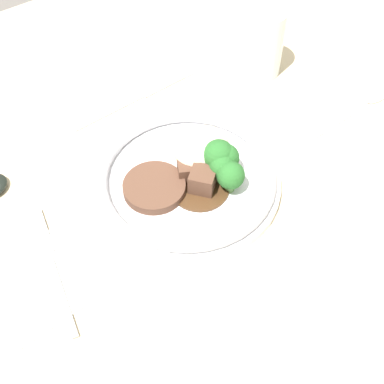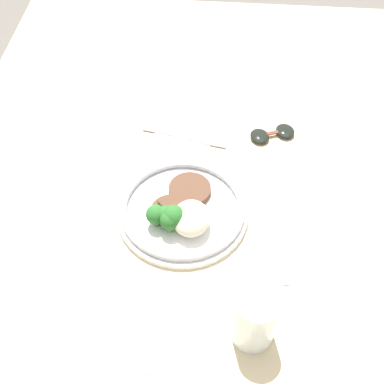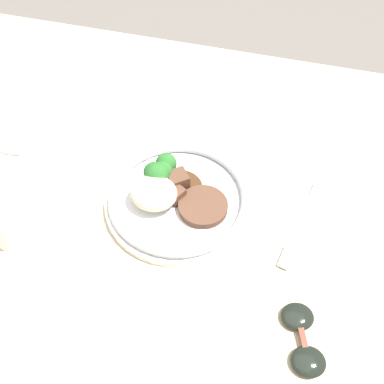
{
  "view_description": "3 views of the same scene",
  "coord_description": "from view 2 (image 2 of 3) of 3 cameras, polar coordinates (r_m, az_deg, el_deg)",
  "views": [
    {
      "loc": [
        -0.28,
        -0.37,
        0.57
      ],
      "look_at": [
        -0.05,
        -0.05,
        0.06
      ],
      "focal_mm": 50.0,
      "sensor_mm": 36.0,
      "label": 1
    },
    {
      "loc": [
        0.55,
        0.05,
        0.8
      ],
      "look_at": [
        -0.05,
        -0.0,
        0.09
      ],
      "focal_mm": 50.0,
      "sensor_mm": 36.0,
      "label": 2
    },
    {
      "loc": [
        -0.16,
        0.33,
        0.53
      ],
      "look_at": [
        -0.06,
        -0.02,
        0.07
      ],
      "focal_mm": 35.0,
      "sensor_mm": 36.0,
      "label": 3
    }
  ],
  "objects": [
    {
      "name": "sunglasses",
      "position": [
        1.11,
        8.58,
        6.18
      ],
      "size": [
        0.07,
        0.1,
        0.01
      ],
      "rotation": [
        0.0,
        0.0,
        0.35
      ],
      "color": "black",
      "rests_on": "dining_table"
    },
    {
      "name": "plate",
      "position": [
        0.95,
        -1.08,
        -2.01
      ],
      "size": [
        0.24,
        0.24,
        0.06
      ],
      "color": "white",
      "rests_on": "dining_table"
    },
    {
      "name": "fork",
      "position": [
        1.09,
        0.09,
        5.71
      ],
      "size": [
        0.05,
        0.18,
        0.0
      ],
      "rotation": [
        0.0,
        0.0,
        1.38
      ],
      "color": "#B7B7BC",
      "rests_on": "napkin"
    },
    {
      "name": "spoon",
      "position": [
        0.82,
        -4.96,
        -19.57
      ],
      "size": [
        0.16,
        0.02,
        0.01
      ],
      "rotation": [
        0.0,
        0.0,
        0.05
      ],
      "color": "#B7B7BC",
      "rests_on": "dining_table"
    },
    {
      "name": "ground_plane",
      "position": [
        0.98,
        -0.1,
        -5.36
      ],
      "size": [
        8.0,
        8.0,
        0.0
      ],
      "primitive_type": "plane",
      "color": "#5B5651"
    },
    {
      "name": "juice_glass",
      "position": [
        0.81,
        6.67,
        -13.49
      ],
      "size": [
        0.06,
        0.06,
        0.1
      ],
      "color": "yellow",
      "rests_on": "dining_table"
    },
    {
      "name": "knife",
      "position": [
        0.95,
        9.56,
        -4.81
      ],
      "size": [
        0.2,
        0.02,
        0.0
      ],
      "rotation": [
        0.0,
        0.0,
        0.05
      ],
      "color": "#B7B7BC",
      "rests_on": "dining_table"
    },
    {
      "name": "dining_table",
      "position": [
        0.96,
        -0.1,
        -4.73
      ],
      "size": [
        1.5,
        0.98,
        0.04
      ],
      "color": "beige",
      "rests_on": "ground"
    },
    {
      "name": "napkin",
      "position": [
        1.1,
        -1.04,
        6.29
      ],
      "size": [
        0.14,
        0.12,
        0.0
      ],
      "color": "silver",
      "rests_on": "dining_table"
    }
  ]
}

